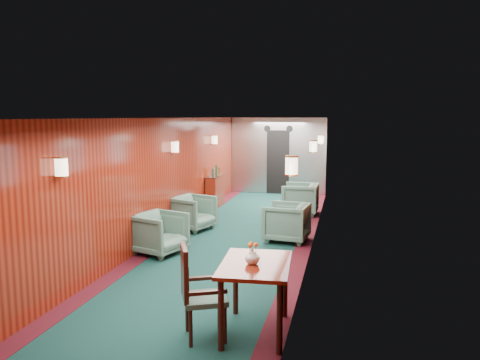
{
  "coord_description": "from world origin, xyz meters",
  "views": [
    {
      "loc": [
        2.08,
        -8.69,
        2.43
      ],
      "look_at": [
        0.0,
        0.46,
        1.15
      ],
      "focal_mm": 35.0,
      "sensor_mm": 36.0,
      "label": 1
    }
  ],
  "objects_px": {
    "credenza": "(215,191)",
    "armchair_left_far": "(193,213)",
    "dining_table": "(256,274)",
    "armchair_right_far": "(300,199)",
    "side_chair": "(196,289)",
    "armchair_left_near": "(159,233)",
    "armchair_right_near": "(286,222)"
  },
  "relations": [
    {
      "from": "armchair_right_near",
      "to": "armchair_right_far",
      "type": "relative_size",
      "value": 0.96
    },
    {
      "from": "armchair_left_near",
      "to": "credenza",
      "type": "bearing_deg",
      "value": 21.15
    },
    {
      "from": "side_chair",
      "to": "credenza",
      "type": "xyz_separation_m",
      "value": [
        -1.87,
        7.35,
        -0.13
      ]
    },
    {
      "from": "armchair_left_far",
      "to": "credenza",
      "type": "bearing_deg",
      "value": 23.8
    },
    {
      "from": "dining_table",
      "to": "side_chair",
      "type": "height_order",
      "value": "side_chair"
    },
    {
      "from": "credenza",
      "to": "side_chair",
      "type": "bearing_deg",
      "value": -75.74
    },
    {
      "from": "credenza",
      "to": "armchair_left_far",
      "type": "relative_size",
      "value": 1.39
    },
    {
      "from": "armchair_left_far",
      "to": "armchair_right_near",
      "type": "relative_size",
      "value": 0.98
    },
    {
      "from": "credenza",
      "to": "armchair_left_near",
      "type": "bearing_deg",
      "value": -87.07
    },
    {
      "from": "side_chair",
      "to": "armchair_left_far",
      "type": "height_order",
      "value": "side_chair"
    },
    {
      "from": "side_chair",
      "to": "armchair_left_near",
      "type": "distance_m",
      "value": 3.36
    },
    {
      "from": "armchair_right_near",
      "to": "armchair_right_far",
      "type": "distance_m",
      "value": 2.6
    },
    {
      "from": "armchair_left_near",
      "to": "armchair_right_near",
      "type": "xyz_separation_m",
      "value": [
        2.1,
        1.35,
        0.01
      ]
    },
    {
      "from": "side_chair",
      "to": "armchair_right_far",
      "type": "height_order",
      "value": "side_chair"
    },
    {
      "from": "side_chair",
      "to": "armchair_left_near",
      "type": "bearing_deg",
      "value": 94.41
    },
    {
      "from": "armchair_left_near",
      "to": "armchair_left_far",
      "type": "bearing_deg",
      "value": 17.99
    },
    {
      "from": "armchair_right_near",
      "to": "credenza",
      "type": "bearing_deg",
      "value": -135.98
    },
    {
      "from": "credenza",
      "to": "armchair_right_near",
      "type": "height_order",
      "value": "credenza"
    },
    {
      "from": "armchair_left_far",
      "to": "armchair_right_far",
      "type": "relative_size",
      "value": 0.94
    },
    {
      "from": "dining_table",
      "to": "side_chair",
      "type": "xyz_separation_m",
      "value": [
        -0.61,
        -0.29,
        -0.12
      ]
    },
    {
      "from": "credenza",
      "to": "armchair_right_near",
      "type": "distance_m",
      "value": 3.86
    },
    {
      "from": "credenza",
      "to": "armchair_right_near",
      "type": "xyz_separation_m",
      "value": [
        2.32,
        -3.08,
        -0.06
      ]
    },
    {
      "from": "armchair_left_near",
      "to": "armchair_right_far",
      "type": "relative_size",
      "value": 0.95
    },
    {
      "from": "dining_table",
      "to": "armchair_right_near",
      "type": "distance_m",
      "value": 4.0
    },
    {
      "from": "armchair_left_near",
      "to": "dining_table",
      "type": "bearing_deg",
      "value": -121.32
    },
    {
      "from": "armchair_left_near",
      "to": "side_chair",
      "type": "bearing_deg",
      "value": -132.43
    },
    {
      "from": "dining_table",
      "to": "armchair_right_far",
      "type": "relative_size",
      "value": 1.32
    },
    {
      "from": "armchair_right_far",
      "to": "side_chair",
      "type": "bearing_deg",
      "value": -2.46
    },
    {
      "from": "credenza",
      "to": "armchair_left_far",
      "type": "bearing_deg",
      "value": -84.85
    },
    {
      "from": "dining_table",
      "to": "armchair_left_far",
      "type": "bearing_deg",
      "value": 112.62
    },
    {
      "from": "side_chair",
      "to": "credenza",
      "type": "distance_m",
      "value": 7.59
    },
    {
      "from": "armchair_left_far",
      "to": "armchair_right_near",
      "type": "bearing_deg",
      "value": -84.33
    }
  ]
}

